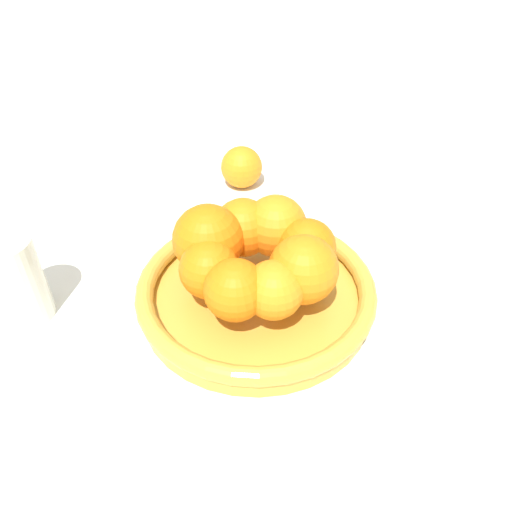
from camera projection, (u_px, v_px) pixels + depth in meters
The scene contains 5 objects.
ground_plane at pixel (256, 303), 0.61m from camera, with size 4.00×4.00×0.00m, color silver.
fruit_bowl at pixel (256, 291), 0.60m from camera, with size 0.29×0.29×0.04m.
orange_pile at pixel (255, 253), 0.57m from camera, with size 0.18×0.18×0.08m.
stray_orange at pixel (242, 167), 0.81m from camera, with size 0.07×0.07×0.07m, color orange.
drinking_glass at pixel (14, 280), 0.56m from camera, with size 0.07×0.07×0.11m, color silver.
Camera 1 is at (0.25, 0.36, 0.43)m, focal length 35.00 mm.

